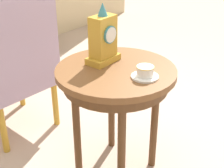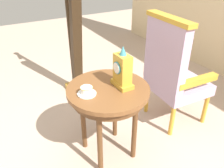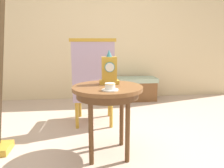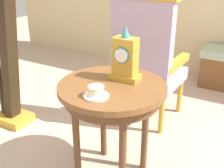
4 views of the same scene
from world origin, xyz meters
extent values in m
plane|color=#BCA38E|center=(0.00, 0.00, 0.00)|extent=(10.00, 10.00, 0.00)
cylinder|color=brown|center=(-0.08, 0.00, 0.67)|extent=(0.66, 0.66, 0.03)
cylinder|color=#56351C|center=(-0.08, 0.00, 0.61)|extent=(0.58, 0.58, 0.07)
cylinder|color=#56351C|center=(0.09, 0.16, 0.32)|extent=(0.04, 0.04, 0.65)
cylinder|color=#56351C|center=(-0.24, 0.16, 0.32)|extent=(0.04, 0.04, 0.65)
cylinder|color=#56351C|center=(-0.24, -0.17, 0.32)|extent=(0.04, 0.04, 0.65)
cylinder|color=#56351C|center=(0.09, -0.17, 0.32)|extent=(0.04, 0.04, 0.65)
cylinder|color=white|center=(-0.08, -0.19, 0.69)|extent=(0.14, 0.14, 0.01)
cylinder|color=white|center=(-0.08, -0.19, 0.72)|extent=(0.09, 0.09, 0.05)
torus|color=gold|center=(-0.08, -0.19, 0.74)|extent=(0.09, 0.09, 0.00)
cube|color=gold|center=(-0.05, 0.11, 0.70)|extent=(0.19, 0.11, 0.04)
cube|color=gold|center=(-0.05, 0.11, 0.84)|extent=(0.14, 0.09, 0.23)
cylinder|color=teal|center=(-0.05, 0.06, 0.86)|extent=(0.10, 0.01, 0.10)
cylinder|color=white|center=(-0.05, 0.06, 0.86)|extent=(0.08, 0.00, 0.08)
cone|color=teal|center=(-0.05, 0.11, 0.99)|extent=(0.06, 0.06, 0.07)
cube|color=#B299B7|center=(-0.18, 0.88, 0.41)|extent=(0.55, 0.55, 0.11)
cube|color=#B299B7|center=(-0.19, 0.66, 0.78)|extent=(0.52, 0.12, 0.64)
cube|color=gold|center=(-0.19, 0.66, 1.12)|extent=(0.56, 0.13, 0.04)
cube|color=gold|center=(0.05, 0.87, 0.57)|extent=(0.09, 0.47, 0.06)
cube|color=gold|center=(-0.41, 0.89, 0.57)|extent=(0.09, 0.47, 0.06)
cylinder|color=gold|center=(0.05, 1.09, 0.18)|extent=(0.04, 0.04, 0.35)
cylinder|color=gold|center=(-0.39, 1.11, 0.18)|extent=(0.04, 0.04, 0.35)
cylinder|color=gold|center=(0.03, 0.65, 0.18)|extent=(0.04, 0.04, 0.35)
cylinder|color=gold|center=(-0.41, 0.67, 0.18)|extent=(0.04, 0.04, 0.35)
cube|color=gold|center=(-1.22, 0.16, 0.04)|extent=(0.32, 0.24, 0.07)
cylinder|color=#332314|center=(-1.32, 0.16, 0.92)|extent=(0.06, 0.06, 1.70)
cube|color=black|center=(-1.12, 0.16, 0.85)|extent=(0.28, 0.11, 1.57)
camera|label=1|loc=(-1.38, -1.00, 1.43)|focal=53.38mm
camera|label=2|loc=(1.30, -0.75, 1.63)|focal=37.25mm
camera|label=3|loc=(-0.26, -1.89, 1.07)|focal=33.14mm
camera|label=4|loc=(0.68, -1.34, 1.38)|focal=45.14mm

